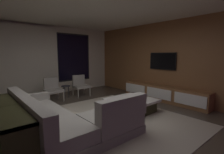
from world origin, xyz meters
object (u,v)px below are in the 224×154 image
(accent_chair_by_curtain, at_px, (53,88))
(side_stool, at_px, (66,88))
(coffee_table, at_px, (131,105))
(console_table_behind_couch, at_px, (7,125))
(mounted_tv, at_px, (163,61))
(accent_chair_near_window, at_px, (80,84))
(media_console, at_px, (163,94))
(sectional_couch, at_px, (63,121))
(book_stack_on_coffee_table, at_px, (133,100))

(accent_chair_by_curtain, bearing_deg, side_stool, 1.21)
(coffee_table, relative_size, console_table_behind_couch, 0.55)
(side_stool, distance_m, mounted_tv, 3.58)
(mounted_tv, bearing_deg, side_stool, 137.83)
(coffee_table, bearing_deg, accent_chair_by_curtain, 115.80)
(accent_chair_near_window, bearing_deg, mounted_tv, -50.52)
(side_stool, relative_size, mounted_tv, 0.45)
(accent_chair_near_window, distance_m, media_console, 3.09)
(sectional_couch, relative_size, accent_chair_near_window, 3.21)
(book_stack_on_coffee_table, distance_m, accent_chair_by_curtain, 2.92)
(accent_chair_near_window, height_order, console_table_behind_couch, accent_chair_near_window)
(sectional_couch, bearing_deg, accent_chair_by_curtain, 72.94)
(accent_chair_by_curtain, height_order, console_table_behind_couch, accent_chair_by_curtain)
(book_stack_on_coffee_table, bearing_deg, accent_chair_by_curtain, 112.38)
(accent_chair_near_window, height_order, media_console, accent_chair_near_window)
(accent_chair_near_window, bearing_deg, book_stack_on_coffee_table, -89.72)
(sectional_couch, distance_m, side_stool, 2.91)
(sectional_couch, bearing_deg, console_table_behind_couch, 171.95)
(console_table_behind_couch, bearing_deg, accent_chair_near_window, 41.83)
(accent_chair_near_window, relative_size, mounted_tv, 0.77)
(coffee_table, xyz_separation_m, accent_chair_near_window, (-0.13, 2.58, 0.25))
(side_stool, height_order, mounted_tv, mounted_tv)
(coffee_table, relative_size, accent_chair_by_curtain, 1.49)
(accent_chair_by_curtain, distance_m, media_console, 3.80)
(accent_chair_by_curtain, relative_size, mounted_tv, 0.77)
(console_table_behind_couch, bearing_deg, coffee_table, -1.25)
(book_stack_on_coffee_table, relative_size, mounted_tv, 0.24)
(accent_chair_near_window, xyz_separation_m, media_console, (1.75, -2.54, -0.18))
(coffee_table, xyz_separation_m, console_table_behind_couch, (-2.94, 0.06, 0.23))
(media_console, bearing_deg, accent_chair_by_curtain, 138.76)
(media_console, bearing_deg, sectional_couch, -178.41)
(media_console, bearing_deg, coffee_table, -178.72)
(accent_chair_near_window, distance_m, side_stool, 0.62)
(media_console, bearing_deg, console_table_behind_couch, 179.65)
(side_stool, bearing_deg, mounted_tv, -42.17)
(sectional_couch, distance_m, coffee_table, 2.03)
(book_stack_on_coffee_table, distance_m, console_table_behind_couch, 2.83)
(accent_chair_near_window, relative_size, accent_chair_by_curtain, 1.00)
(console_table_behind_couch, bearing_deg, accent_chair_by_curtain, 55.30)
(book_stack_on_coffee_table, bearing_deg, sectional_couch, 176.91)
(accent_chair_near_window, distance_m, accent_chair_by_curtain, 1.10)
(accent_chair_by_curtain, xyz_separation_m, mounted_tv, (3.03, -2.30, 0.92))
(coffee_table, relative_size, accent_chair_near_window, 1.49)
(mounted_tv, bearing_deg, accent_chair_near_window, 129.48)
(mounted_tv, bearing_deg, media_console, -132.43)
(sectional_couch, xyz_separation_m, accent_chair_by_curtain, (0.80, 2.60, 0.14))
(side_stool, bearing_deg, accent_chair_near_window, 3.17)
(book_stack_on_coffee_table, height_order, side_stool, side_stool)
(media_console, relative_size, mounted_tv, 3.06)
(sectional_couch, relative_size, mounted_tv, 2.46)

